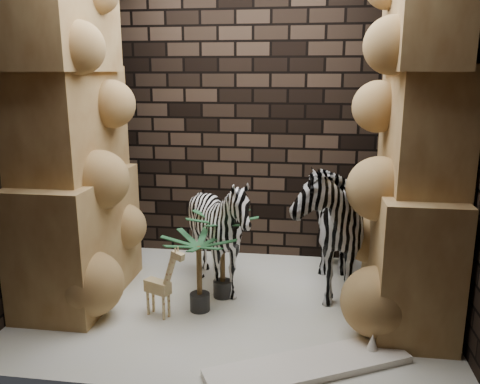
% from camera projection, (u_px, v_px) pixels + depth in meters
% --- Properties ---
extents(floor, '(3.50, 3.50, 0.00)m').
position_uv_depth(floor, '(234.00, 304.00, 4.31)').
color(floor, silver).
rests_on(floor, ground).
extents(wall_back, '(3.50, 0.00, 3.50)m').
position_uv_depth(wall_back, '(253.00, 118.00, 5.16)').
color(wall_back, black).
rests_on(wall_back, ground).
extents(wall_front, '(3.50, 0.00, 3.50)m').
position_uv_depth(wall_front, '(199.00, 159.00, 2.75)').
color(wall_front, black).
rests_on(wall_front, ground).
extents(wall_left, '(0.00, 3.00, 3.00)m').
position_uv_depth(wall_left, '(31.00, 129.00, 4.20)').
color(wall_left, black).
rests_on(wall_left, ground).
extents(wall_right, '(0.00, 3.00, 3.00)m').
position_uv_depth(wall_right, '(464.00, 137.00, 3.71)').
color(wall_right, black).
rests_on(wall_right, ground).
extents(rock_pillar_left, '(0.68, 1.30, 3.00)m').
position_uv_depth(rock_pillar_left, '(69.00, 130.00, 4.15)').
color(rock_pillar_left, tan).
rests_on(rock_pillar_left, floor).
extents(rock_pillar_right, '(0.58, 1.25, 3.00)m').
position_uv_depth(rock_pillar_right, '(418.00, 136.00, 3.76)').
color(rock_pillar_right, tan).
rests_on(rock_pillar_right, floor).
extents(zebra_right, '(0.80, 1.34, 1.52)m').
position_uv_depth(zebra_right, '(324.00, 211.00, 4.43)').
color(zebra_right, white).
rests_on(zebra_right, floor).
extents(zebra_left, '(1.12, 1.29, 1.03)m').
position_uv_depth(zebra_left, '(220.00, 239.00, 4.44)').
color(zebra_left, white).
rests_on(zebra_left, floor).
extents(giraffe_toy, '(0.35, 0.24, 0.66)m').
position_uv_depth(giraffe_toy, '(157.00, 279.00, 4.04)').
color(giraffe_toy, '#D9BF83').
rests_on(giraffe_toy, floor).
extents(palm_front, '(0.36, 0.36, 0.79)m').
position_uv_depth(palm_front, '(222.00, 255.00, 4.37)').
color(palm_front, '#154022').
rests_on(palm_front, floor).
extents(palm_back, '(0.36, 0.36, 0.67)m').
position_uv_depth(palm_back, '(199.00, 273.00, 4.13)').
color(palm_back, '#154022').
rests_on(palm_back, floor).
extents(surfboard, '(1.43, 0.97, 0.05)m').
position_uv_depth(surfboard, '(309.00, 366.00, 3.37)').
color(surfboard, white).
rests_on(surfboard, floor).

